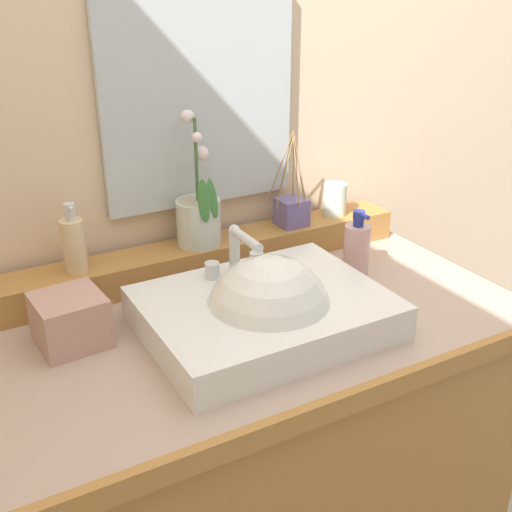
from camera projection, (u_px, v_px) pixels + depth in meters
name	position (u px, v px, depth m)	size (l,w,h in m)	color
wall_back	(168.00, 105.00, 1.56)	(2.80, 0.20, 2.45)	beige
vanity_cabinet	(253.00, 465.00, 1.55)	(1.16, 0.66, 0.85)	#AF773A
back_ledge	(203.00, 257.00, 1.56)	(1.09, 0.11, 0.08)	#AF773A
sink_basin	(267.00, 315.00, 1.30)	(0.49, 0.38, 0.28)	white
potted_plant	(199.00, 215.00, 1.51)	(0.11, 0.12, 0.32)	silver
soap_dispenser	(74.00, 244.00, 1.38)	(0.05, 0.05, 0.16)	beige
tumbler_cup	(335.00, 199.00, 1.71)	(0.06, 0.06, 0.09)	silver
reed_diffuser	(291.00, 210.00, 1.64)	(0.10, 0.09, 0.25)	slate
lotion_bottle	(356.00, 250.00, 1.52)	(0.06, 0.07, 0.17)	#D19F9B
tissue_box	(70.00, 320.00, 1.25)	(0.13, 0.13, 0.10)	tan
mirror	(200.00, 103.00, 1.48)	(0.48, 0.02, 0.49)	silver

